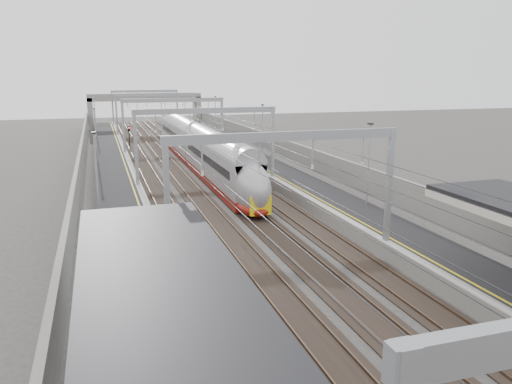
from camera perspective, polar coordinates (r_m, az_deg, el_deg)
platform_left at (r=48.24m, az=-15.61°, el=0.82°), size 4.00×120.00×1.00m
platform_right at (r=51.24m, az=2.55°, el=2.01°), size 4.00×120.00×1.00m
tracks at (r=49.21m, az=-6.24°, el=0.94°), size 11.40×140.00×0.20m
overhead_line at (r=54.77m, az=-7.80°, el=8.59°), size 13.00×140.00×6.60m
overbridge at (r=102.74m, az=-12.54°, el=10.04°), size 22.00×2.20×6.90m
wall_left at (r=48.04m, az=-19.50°, el=1.84°), size 0.30×120.00×3.20m
wall_right at (r=52.21m, az=5.87°, el=3.39°), size 0.30×120.00×3.20m
train at (r=56.54m, az=-6.35°, el=4.55°), size 2.57×46.83×4.07m
signal_green at (r=72.83m, az=-14.31°, el=6.48°), size 0.32×0.32×3.48m
signal_red_near at (r=66.64m, az=-6.65°, el=6.21°), size 0.32×0.32×3.48m
signal_red_far at (r=80.16m, az=-6.95°, el=7.37°), size 0.32×0.32×3.48m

